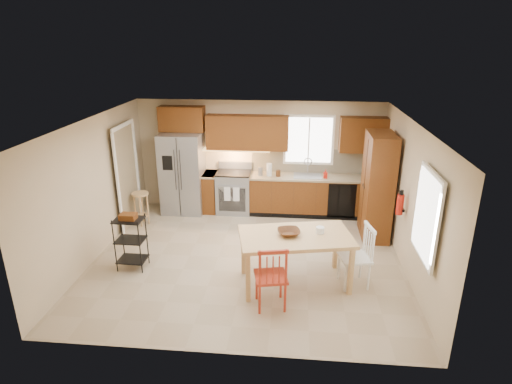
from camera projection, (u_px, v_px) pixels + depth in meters
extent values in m
plane|color=tan|center=(247.00, 258.00, 7.80)|extent=(5.50, 5.50, 0.00)
cube|color=silver|center=(246.00, 122.00, 6.94)|extent=(5.50, 5.00, 0.02)
cube|color=#CCB793|center=(259.00, 156.00, 9.71)|extent=(5.50, 0.02, 2.50)
cube|color=#CCB793|center=(223.00, 268.00, 5.04)|extent=(5.50, 0.02, 2.50)
cube|color=#CCB793|center=(94.00, 189.00, 7.61)|extent=(0.02, 5.00, 2.50)
cube|color=#CCB793|center=(410.00, 200.00, 7.13)|extent=(0.02, 5.00, 2.50)
cube|color=gray|center=(183.00, 173.00, 9.62)|extent=(0.92, 0.75, 1.82)
cube|color=gray|center=(234.00, 193.00, 9.73)|extent=(0.76, 0.63, 0.92)
cube|color=brown|center=(210.00, 192.00, 9.80)|extent=(0.30, 0.60, 0.90)
cube|color=brown|center=(315.00, 195.00, 9.59)|extent=(2.92, 0.60, 0.90)
cube|color=black|center=(342.00, 201.00, 9.27)|extent=(0.60, 0.02, 0.78)
cube|color=beige|center=(316.00, 161.00, 9.61)|extent=(2.92, 0.03, 0.55)
cube|color=#5E2F0F|center=(182.00, 119.00, 9.40)|extent=(1.00, 0.35, 0.55)
cube|color=#5E2F0F|center=(247.00, 132.00, 9.37)|extent=(1.80, 0.35, 0.75)
cube|color=#5E2F0F|center=(363.00, 135.00, 9.15)|extent=(1.00, 0.35, 0.75)
cube|color=white|center=(309.00, 140.00, 9.45)|extent=(1.12, 0.04, 1.12)
cube|color=gray|center=(308.00, 178.00, 9.46)|extent=(0.62, 0.46, 0.16)
cube|color=#FFBF66|center=(234.00, 150.00, 9.51)|extent=(1.60, 0.30, 0.01)
imported|color=#AF170C|center=(325.00, 174.00, 9.29)|extent=(0.09, 0.09, 0.19)
cylinder|color=white|center=(269.00, 170.00, 9.43)|extent=(0.12, 0.12, 0.28)
cylinder|color=gray|center=(260.00, 172.00, 9.47)|extent=(0.11, 0.11, 0.18)
cylinder|color=#4E2A14|center=(278.00, 173.00, 9.41)|extent=(0.10, 0.10, 0.14)
cube|color=brown|center=(377.00, 187.00, 8.35)|extent=(0.50, 0.95, 2.10)
cylinder|color=#AF170C|center=(400.00, 204.00, 7.33)|extent=(0.12, 0.12, 0.36)
cube|color=white|center=(427.00, 216.00, 5.99)|extent=(0.04, 1.02, 1.32)
cube|color=#8C7A59|center=(127.00, 177.00, 8.89)|extent=(0.04, 0.95, 2.10)
imported|color=#4E2A14|center=(289.00, 235.00, 6.74)|extent=(0.42, 0.42, 0.09)
cylinder|color=white|center=(320.00, 231.00, 6.79)|extent=(0.17, 0.17, 0.17)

